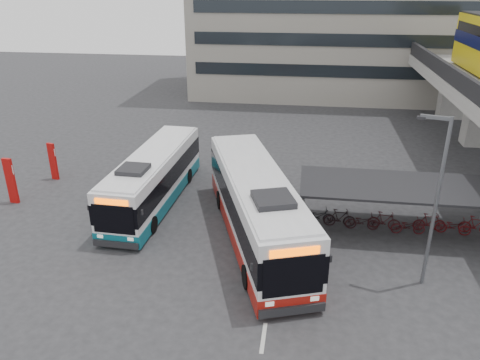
# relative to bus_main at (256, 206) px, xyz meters

# --- Properties ---
(ground) EXTENTS (120.00, 120.00, 0.00)m
(ground) POSITION_rel_bus_main_xyz_m (-1.40, -1.17, -1.74)
(ground) COLOR #28282B
(ground) RESTS_ON ground
(bike_shelter) EXTENTS (10.00, 4.00, 2.54)m
(bike_shelter) POSITION_rel_bus_main_xyz_m (7.07, 1.83, -0.44)
(bike_shelter) COLOR #595B60
(bike_shelter) RESTS_ON ground
(road_markings) EXTENTS (0.15, 7.60, 0.01)m
(road_markings) POSITION_rel_bus_main_xyz_m (1.10, -4.17, -1.74)
(road_markings) COLOR beige
(road_markings) RESTS_ON ground
(bus_main) EXTENTS (6.73, 12.88, 3.75)m
(bus_main) POSITION_rel_bus_main_xyz_m (0.00, 0.00, 0.00)
(bus_main) COLOR white
(bus_main) RESTS_ON ground
(bus_teal) EXTENTS (2.80, 11.12, 3.26)m
(bus_teal) POSITION_rel_bus_main_xyz_m (-6.29, 3.25, -0.23)
(bus_teal) COLOR white
(bus_teal) RESTS_ON ground
(pedestrian) EXTENTS (0.59, 0.77, 1.91)m
(pedestrian) POSITION_rel_bus_main_xyz_m (-1.16, 3.31, -0.79)
(pedestrian) COLOR black
(pedestrian) RESTS_ON ground
(lamp_post) EXTENTS (1.27, 0.50, 7.38)m
(lamp_post) POSITION_rel_bus_main_xyz_m (7.44, -2.79, 2.47)
(lamp_post) COLOR #595B60
(lamp_post) RESTS_ON ground
(sign_totem_mid) EXTENTS (0.60, 0.24, 2.76)m
(sign_totem_mid) POSITION_rel_bus_main_xyz_m (-14.43, 1.96, -0.32)
(sign_totem_mid) COLOR #A90C0A
(sign_totem_mid) RESTS_ON ground
(sign_totem_north) EXTENTS (0.53, 0.26, 2.47)m
(sign_totem_north) POSITION_rel_bus_main_xyz_m (-13.83, 5.58, -0.47)
(sign_totem_north) COLOR #A90C0A
(sign_totem_north) RESTS_ON ground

